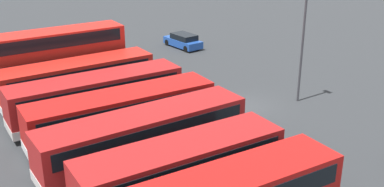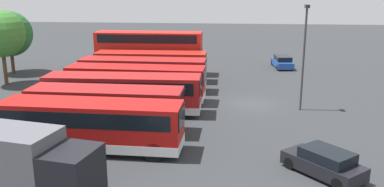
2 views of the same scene
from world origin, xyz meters
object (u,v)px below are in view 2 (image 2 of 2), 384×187
(bus_single_deck_fifth, at_px, (143,73))
(car_hatchback_silver, at_px, (324,163))
(bus_single_deck_sixth, at_px, (151,65))
(lamp_post_tall, at_px, (304,50))
(bus_single_deck_second, at_px, (106,108))
(bus_single_deck_fourth, at_px, (136,82))
(bus_single_deck_third, at_px, (123,93))
(bus_double_decker_seventh, at_px, (149,52))
(bus_single_deck_near_end, at_px, (91,124))
(car_small_green, at_px, (282,62))
(box_truck_blue, at_px, (16,161))

(bus_single_deck_fifth, relative_size, car_hatchback_silver, 2.65)
(bus_single_deck_sixth, xyz_separation_m, lamp_post_tall, (-8.55, -13.34, 3.08))
(bus_single_deck_second, distance_m, lamp_post_tall, 15.20)
(bus_single_deck_fourth, relative_size, car_hatchback_silver, 2.65)
(bus_single_deck_third, xyz_separation_m, bus_double_decker_seventh, (14.17, 0.77, 0.83))
(bus_single_deck_sixth, xyz_separation_m, bus_double_decker_seventh, (3.44, 0.86, 0.83))
(bus_single_deck_near_end, relative_size, car_hatchback_silver, 2.49)
(car_small_green, bearing_deg, lamp_post_tall, 178.23)
(bus_single_deck_second, distance_m, bus_single_deck_third, 3.98)
(bus_single_deck_fourth, relative_size, lamp_post_tall, 1.42)
(bus_single_deck_near_end, height_order, bus_single_deck_fifth, same)
(bus_single_deck_fourth, height_order, box_truck_blue, box_truck_blue)
(box_truck_blue, bearing_deg, bus_double_decker_seventh, -1.95)
(box_truck_blue, xyz_separation_m, car_small_green, (31.76, -15.64, -1.01))
(bus_single_deck_fourth, xyz_separation_m, bus_single_deck_fifth, (3.63, 0.17, 0.00))
(bus_single_deck_third, distance_m, bus_single_deck_fourth, 3.36)
(car_hatchback_silver, bearing_deg, bus_single_deck_near_end, 80.60)
(car_small_green, xyz_separation_m, lamp_post_tall, (-16.79, 0.52, 4.00))
(bus_single_deck_second, relative_size, bus_single_deck_sixth, 0.92)
(bus_single_deck_second, xyz_separation_m, car_hatchback_silver, (-5.39, -12.93, -0.92))
(box_truck_blue, bearing_deg, bus_single_deck_fourth, -6.75)
(bus_single_deck_near_end, relative_size, bus_single_deck_third, 0.92)
(bus_single_deck_near_end, distance_m, bus_double_decker_seventh, 21.44)
(bus_single_deck_sixth, bearing_deg, bus_single_deck_fifth, 179.60)
(bus_single_deck_sixth, height_order, box_truck_blue, box_truck_blue)
(bus_single_deck_near_end, xyz_separation_m, bus_single_deck_fourth, (10.59, -0.25, 0.00))
(bus_single_deck_near_end, bearing_deg, bus_single_deck_third, -0.23)
(bus_single_deck_fifth, distance_m, bus_single_deck_sixth, 3.75)
(bus_single_deck_third, relative_size, bus_single_deck_fifth, 1.02)
(bus_single_deck_near_end, distance_m, box_truck_blue, 5.80)
(bus_single_deck_fourth, height_order, bus_single_deck_sixth, same)
(bus_double_decker_seventh, xyz_separation_m, box_truck_blue, (-26.97, 0.92, -0.74))
(box_truck_blue, relative_size, car_hatchback_silver, 1.82)
(bus_single_deck_third, distance_m, bus_double_decker_seventh, 14.22)
(bus_single_deck_fifth, bearing_deg, car_small_green, -49.21)
(bus_double_decker_seventh, bearing_deg, lamp_post_tall, -130.19)
(bus_double_decker_seventh, relative_size, lamp_post_tall, 1.42)
(bus_single_deck_third, relative_size, box_truck_blue, 1.49)
(box_truck_blue, bearing_deg, bus_single_deck_third, -7.53)
(bus_single_deck_third, xyz_separation_m, bus_single_deck_sixth, (10.73, -0.08, -0.00))
(bus_single_deck_fourth, distance_m, box_truck_blue, 16.26)
(lamp_post_tall, bearing_deg, box_truck_blue, 134.72)
(bus_single_deck_near_end, xyz_separation_m, bus_single_deck_sixth, (17.97, -0.11, 0.00))
(bus_single_deck_sixth, bearing_deg, bus_double_decker_seventh, 13.95)
(bus_single_deck_third, bearing_deg, car_small_green, -36.33)
(bus_single_deck_fourth, xyz_separation_m, box_truck_blue, (-16.14, 1.91, 0.08))
(bus_single_deck_near_end, xyz_separation_m, bus_single_deck_second, (3.27, 0.10, -0.00))
(bus_single_deck_fifth, bearing_deg, bus_double_decker_seventh, 6.58)
(bus_double_decker_seventh, bearing_deg, box_truck_blue, 178.05)
(box_truck_blue, bearing_deg, car_hatchback_silver, -76.69)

